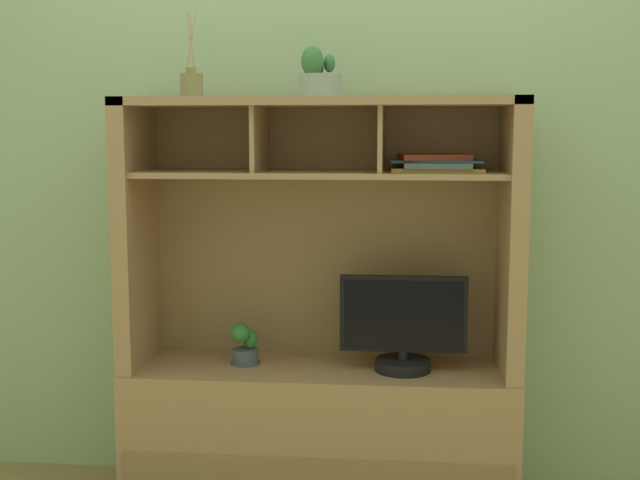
% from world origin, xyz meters
% --- Properties ---
extents(back_wall, '(6.00, 0.02, 2.80)m').
position_xyz_m(back_wall, '(0.00, 0.24, 1.40)').
color(back_wall, '#97B383').
rests_on(back_wall, ground).
extents(media_console, '(1.39, 0.44, 1.46)m').
position_xyz_m(media_console, '(0.00, 0.01, 0.46)').
color(media_console, '#A37C52').
rests_on(media_console, ground).
extents(tv_monitor, '(0.45, 0.20, 0.34)m').
position_xyz_m(tv_monitor, '(0.30, -0.02, 0.66)').
color(tv_monitor, black).
rests_on(tv_monitor, media_console).
extents(potted_orchid, '(0.11, 0.11, 0.16)m').
position_xyz_m(potted_orchid, '(-0.28, 0.01, 0.58)').
color(potted_orchid, '#485558').
rests_on(potted_orchid, media_console).
extents(magazine_stack_left, '(0.32, 0.27, 0.06)m').
position_xyz_m(magazine_stack_left, '(0.40, 0.04, 1.23)').
color(magazine_stack_left, '#B6953A').
rests_on(magazine_stack_left, media_console).
extents(diffuser_bottle, '(0.08, 0.08, 0.29)m').
position_xyz_m(diffuser_bottle, '(-0.45, -0.00, 1.51)').
color(diffuser_bottle, olive).
rests_on(diffuser_bottle, media_console).
extents(potted_succulent, '(0.17, 0.17, 0.17)m').
position_xyz_m(potted_succulent, '(-0.00, 0.01, 1.52)').
color(potted_succulent, '#949F8D').
rests_on(potted_succulent, media_console).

